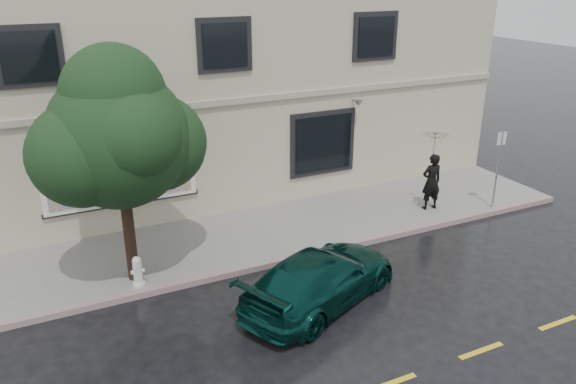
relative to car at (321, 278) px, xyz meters
name	(u,v)px	position (x,y,z in m)	size (l,w,h in m)	color
ground	(304,293)	(-0.15, 0.50, -0.63)	(90.00, 90.00, 0.00)	black
sidewalk	(252,235)	(-0.15, 3.75, -0.55)	(20.00, 3.50, 0.15)	gray
curb	(278,262)	(-0.15, 2.00, -0.55)	(20.00, 0.18, 0.16)	gray
road_marking	(391,383)	(-0.15, -3.00, -0.62)	(19.00, 0.12, 0.01)	gold
building	(187,82)	(-0.15, 9.50, 2.87)	(20.00, 8.12, 7.00)	#BBB797
billboard	(120,169)	(-3.35, 5.42, 1.42)	(4.30, 0.16, 2.20)	white
car	(321,278)	(0.00, 0.00, 0.00)	(1.91, 4.32, 1.26)	#072F2A
pedestrian	(431,182)	(5.54, 2.99, 0.42)	(0.65, 0.43, 1.79)	black
umbrella	(436,141)	(5.54, 2.99, 1.72)	(1.09, 1.09, 0.81)	black
street_tree	(118,139)	(-3.69, 2.70, 3.04)	(3.16, 3.16, 5.12)	#331E17
fire_hydrant	(138,271)	(-3.66, 2.30, -0.11)	(0.31, 0.29, 0.76)	silver
sign_pole	(498,162)	(7.42, 2.20, 1.02)	(0.31, 0.06, 2.49)	#9A9DA3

